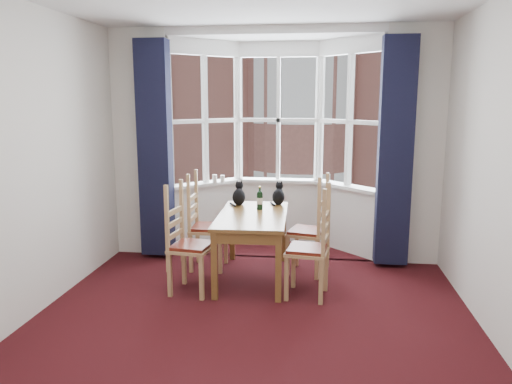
% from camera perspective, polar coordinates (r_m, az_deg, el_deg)
% --- Properties ---
extents(floor, '(4.50, 4.50, 0.00)m').
position_cam_1_polar(floor, '(4.29, -1.09, -16.61)').
color(floor, black).
rests_on(floor, ground).
extents(wall_left, '(0.00, 4.50, 4.50)m').
position_cam_1_polar(wall_left, '(4.59, -26.71, 2.46)').
color(wall_left, silver).
rests_on(wall_left, floor).
extents(wall_near, '(4.00, 0.00, 4.00)m').
position_cam_1_polar(wall_near, '(1.71, -12.36, -8.79)').
color(wall_near, silver).
rests_on(wall_near, floor).
extents(wall_back_pier_left, '(0.70, 0.12, 2.80)m').
position_cam_1_polar(wall_back_pier_left, '(6.44, -12.89, 5.36)').
color(wall_back_pier_left, silver).
rests_on(wall_back_pier_left, floor).
extents(wall_back_pier_right, '(0.70, 0.12, 2.80)m').
position_cam_1_polar(wall_back_pier_right, '(6.14, 17.53, 4.89)').
color(wall_back_pier_right, silver).
rests_on(wall_back_pier_right, floor).
extents(bay_window, '(2.76, 0.94, 2.80)m').
position_cam_1_polar(bay_window, '(6.57, 2.37, 5.72)').
color(bay_window, white).
rests_on(bay_window, floor).
extents(curtain_left, '(0.38, 0.22, 2.60)m').
position_cam_1_polar(curtain_left, '(6.20, -11.44, 4.75)').
color(curtain_left, black).
rests_on(curtain_left, floor).
extents(curtain_right, '(0.38, 0.22, 2.60)m').
position_cam_1_polar(curtain_right, '(5.93, 15.61, 4.32)').
color(curtain_right, black).
rests_on(curtain_right, floor).
extents(dining_table, '(0.78, 1.39, 0.73)m').
position_cam_1_polar(dining_table, '(5.44, -0.39, -3.48)').
color(dining_table, brown).
rests_on(dining_table, floor).
extents(chair_left_near, '(0.45, 0.47, 0.92)m').
position_cam_1_polar(chair_left_near, '(5.17, -8.29, -6.23)').
color(chair_left_near, tan).
rests_on(chair_left_near, floor).
extents(chair_left_far, '(0.40, 0.42, 0.92)m').
position_cam_1_polar(chair_left_far, '(5.85, -6.33, -4.18)').
color(chair_left_far, tan).
rests_on(chair_left_far, floor).
extents(chair_right_near, '(0.45, 0.47, 0.92)m').
position_cam_1_polar(chair_right_near, '(5.01, 6.91, -6.76)').
color(chair_right_near, tan).
rests_on(chair_right_near, floor).
extents(chair_right_far, '(0.49, 0.51, 0.92)m').
position_cam_1_polar(chair_right_far, '(5.66, 6.74, -4.71)').
color(chair_right_far, tan).
rests_on(chair_right_far, floor).
extents(cat_left, '(0.16, 0.22, 0.29)m').
position_cam_1_polar(cat_left, '(5.86, -1.97, -0.41)').
color(cat_left, black).
rests_on(cat_left, dining_table).
extents(cat_right, '(0.16, 0.22, 0.28)m').
position_cam_1_polar(cat_right, '(5.90, 2.59, -0.39)').
color(cat_right, black).
rests_on(cat_right, dining_table).
extents(wine_bottle, '(0.07, 0.07, 0.27)m').
position_cam_1_polar(wine_bottle, '(5.62, 0.44, -0.84)').
color(wine_bottle, black).
rests_on(wine_bottle, dining_table).
extents(candle_tall, '(0.06, 0.06, 0.11)m').
position_cam_1_polar(candle_tall, '(6.60, -4.74, 1.53)').
color(candle_tall, white).
rests_on(candle_tall, bay_window).
extents(candle_short, '(0.06, 0.06, 0.10)m').
position_cam_1_polar(candle_short, '(6.61, -3.85, 1.51)').
color(candle_short, white).
rests_on(candle_short, bay_window).
extents(street, '(80.00, 80.00, 0.00)m').
position_cam_1_polar(street, '(36.89, 6.23, -1.88)').
color(street, '#333335').
rests_on(street, ground).
extents(tenement_building, '(18.40, 7.80, 15.20)m').
position_cam_1_polar(tenement_building, '(17.79, 5.54, 9.42)').
color(tenement_building, '#95584D').
rests_on(tenement_building, street).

